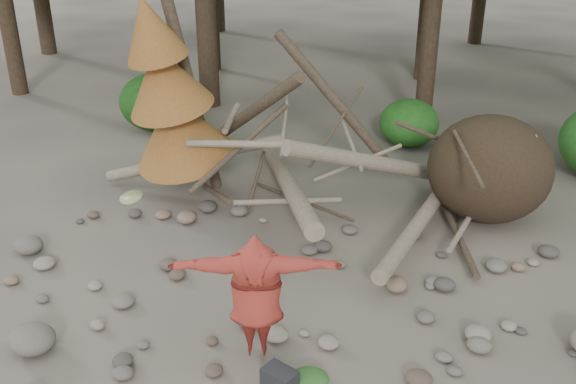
# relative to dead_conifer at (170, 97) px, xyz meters

# --- Properties ---
(ground) EXTENTS (120.00, 120.00, 0.00)m
(ground) POSITION_rel_dead_conifer_xyz_m (3.12, -3.37, -2.11)
(ground) COLOR #514C44
(ground) RESTS_ON ground
(deadfall_pile) EXTENTS (8.55, 5.24, 3.30)m
(deadfall_pile) POSITION_rel_dead_conifer_xyz_m (5.13, 0.87, -1.16)
(deadfall_pile) COLOR #332619
(deadfall_pile) RESTS_ON ground
(dead_conifer) EXTENTS (2.06, 2.16, 4.35)m
(dead_conifer) POSITION_rel_dead_conifer_xyz_m (0.00, 0.00, 0.00)
(dead_conifer) COLOR #4C3F30
(dead_conifer) RESTS_ON ground
(bush_left) EXTENTS (1.80, 1.80, 1.44)m
(bush_left) POSITION_rel_dead_conifer_xyz_m (-2.38, 3.83, -1.39)
(bush_left) COLOR #1A4B14
(bush_left) RESTS_ON ground
(bush_mid) EXTENTS (1.40, 1.40, 1.12)m
(bush_mid) POSITION_rel_dead_conifer_xyz_m (3.92, 4.43, -1.55)
(bush_mid) COLOR #245F1B
(bush_mid) RESTS_ON ground
(frisbee_thrower) EXTENTS (2.85, 1.13, 2.03)m
(frisbee_thrower) POSITION_rel_dead_conifer_xyz_m (2.97, -3.93, -1.18)
(frisbee_thrower) COLOR maroon
(frisbee_thrower) RESTS_ON ground
(backpack) EXTENTS (0.48, 0.41, 0.27)m
(backpack) POSITION_rel_dead_conifer_xyz_m (3.45, -4.50, -1.98)
(backpack) COLOR black
(backpack) RESTS_ON ground
(cloth_green) EXTENTS (0.46, 0.38, 0.17)m
(cloth_green) POSITION_rel_dead_conifer_xyz_m (3.78, -4.31, -2.03)
(cloth_green) COLOR #2D5F26
(cloth_green) RESTS_ON ground
(cloth_orange) EXTENTS (0.28, 0.23, 0.10)m
(cloth_orange) POSITION_rel_dead_conifer_xyz_m (3.11, -3.56, -2.06)
(cloth_orange) COLOR #C46621
(cloth_orange) RESTS_ON ground
(boulder_front_left) EXTENTS (0.62, 0.56, 0.37)m
(boulder_front_left) POSITION_rel_dead_conifer_xyz_m (0.13, -4.67, -1.92)
(boulder_front_left) COLOR #6A6258
(boulder_front_left) RESTS_ON ground
(boulder_mid_left) EXTENTS (0.50, 0.45, 0.30)m
(boulder_mid_left) POSITION_rel_dead_conifer_xyz_m (-1.55, -2.51, -1.96)
(boulder_mid_left) COLOR #645D54
(boulder_mid_left) RESTS_ON ground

